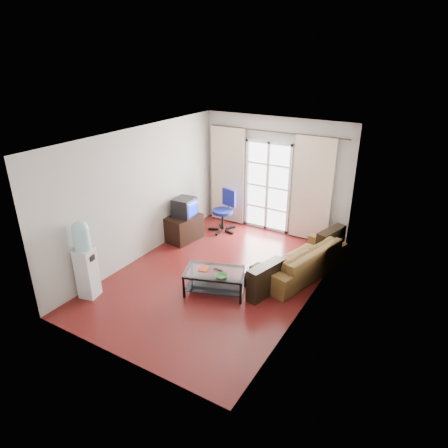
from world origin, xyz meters
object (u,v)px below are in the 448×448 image
(task_chair, at_px, (224,219))
(crt_tv, at_px, (184,207))
(tv_stand, at_px, (184,228))
(water_cooler, at_px, (85,258))
(sofa, at_px, (301,259))
(coffee_table, at_px, (215,279))

(task_chair, bearing_deg, crt_tv, -107.22)
(tv_stand, xyz_separation_m, water_cooler, (-0.10, -2.72, 0.47))
(task_chair, xyz_separation_m, water_cooler, (-0.61, -3.63, 0.46))
(tv_stand, height_order, water_cooler, water_cooler)
(sofa, bearing_deg, task_chair, -98.17)
(crt_tv, bearing_deg, task_chair, 55.88)
(sofa, bearing_deg, water_cooler, -33.30)
(water_cooler, bearing_deg, tv_stand, 75.23)
(sofa, xyz_separation_m, coffee_table, (-1.08, -1.42, -0.03))
(task_chair, bearing_deg, coffee_table, -49.31)
(sofa, bearing_deg, coffee_table, -22.49)
(tv_stand, bearing_deg, crt_tv, 93.11)
(coffee_table, xyz_separation_m, crt_tv, (-1.77, 1.52, 0.51))
(task_chair, distance_m, water_cooler, 3.71)
(tv_stand, height_order, crt_tv, crt_tv)
(sofa, xyz_separation_m, tv_stand, (-2.85, 0.07, -0.02))
(coffee_table, bearing_deg, task_chair, 117.56)
(crt_tv, height_order, water_cooler, water_cooler)
(water_cooler, bearing_deg, crt_tv, 75.19)
(sofa, xyz_separation_m, water_cooler, (-2.95, -2.65, 0.45))
(sofa, distance_m, coffee_table, 1.78)
(coffee_table, height_order, task_chair, task_chair)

